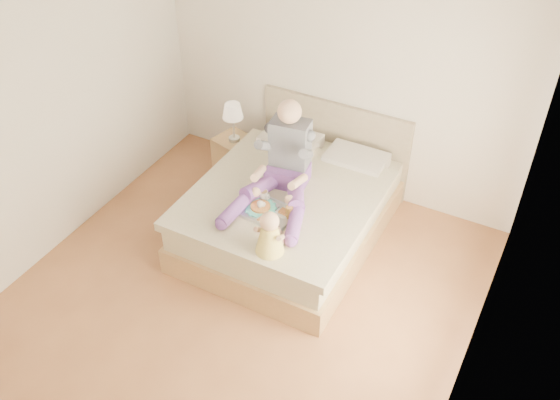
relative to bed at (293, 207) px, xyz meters
The scene contains 7 objects.
room 1.61m from the bed, 85.70° to the right, with size 4.02×4.22×2.71m.
bed is the anchor object (origin of this frame).
nightstand 1.13m from the bed, 152.04° to the left, with size 0.50×0.46×0.51m.
lamp 1.24m from the bed, 152.70° to the left, with size 0.22×0.22×0.46m.
adult 0.58m from the bed, 109.89° to the right, with size 0.77×1.15×0.92m.
tray 0.60m from the bed, 89.33° to the right, with size 0.51×0.42×0.14m.
baby 1.06m from the bed, 74.80° to the right, with size 0.28×0.37×0.42m.
Camera 1 is at (2.16, -3.24, 4.32)m, focal length 40.00 mm.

